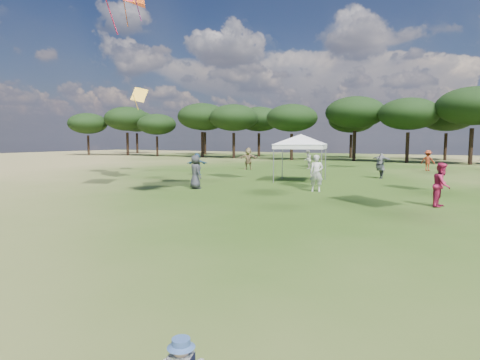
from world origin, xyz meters
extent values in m
cylinder|color=black|center=(-49.10, 43.01, 1.55)|extent=(0.35, 0.35, 3.09)
ellipsoid|color=black|center=(-49.10, 43.01, 4.95)|extent=(6.01, 6.01, 3.24)
cylinder|color=black|center=(-42.82, 45.10, 1.76)|extent=(0.40, 0.40, 3.51)
ellipsoid|color=black|center=(-42.82, 45.10, 5.62)|extent=(6.82, 6.82, 3.68)
cylinder|color=black|center=(-36.96, 45.10, 1.46)|extent=(0.33, 0.33, 2.92)
ellipsoid|color=black|center=(-36.96, 45.10, 4.67)|extent=(5.67, 5.67, 3.06)
cylinder|color=black|center=(-29.06, 45.29, 1.75)|extent=(0.40, 0.40, 3.49)
ellipsoid|color=black|center=(-29.06, 45.29, 5.59)|extent=(6.79, 6.79, 3.66)
cylinder|color=black|center=(-23.92, 45.02, 1.66)|extent=(0.38, 0.38, 3.32)
ellipsoid|color=black|center=(-23.92, 45.02, 5.31)|extent=(6.44, 6.44, 3.47)
cylinder|color=black|center=(-15.51, 44.30, 1.57)|extent=(0.36, 0.36, 3.14)
ellipsoid|color=black|center=(-15.51, 44.30, 5.03)|extent=(6.11, 6.11, 3.29)
cylinder|color=black|center=(-8.39, 45.81, 1.73)|extent=(0.40, 0.40, 3.46)
ellipsoid|color=black|center=(-8.39, 45.81, 5.54)|extent=(6.73, 6.73, 3.63)
cylinder|color=black|center=(-2.58, 44.63, 1.61)|extent=(0.37, 0.37, 3.21)
ellipsoid|color=black|center=(-2.58, 44.63, 5.14)|extent=(6.24, 6.24, 3.36)
cylinder|color=black|center=(3.26, 44.18, 1.78)|extent=(0.41, 0.41, 3.56)
ellipsoid|color=black|center=(3.26, 44.18, 5.69)|extent=(6.91, 6.91, 3.73)
cylinder|color=black|center=(-48.93, 53.79, 1.78)|extent=(0.41, 0.41, 3.56)
ellipsoid|color=black|center=(-48.93, 53.79, 5.70)|extent=(6.92, 6.92, 3.73)
cylinder|color=black|center=(-34.09, 53.56, 1.81)|extent=(0.41, 0.41, 3.62)
ellipsoid|color=black|center=(-34.09, 53.56, 5.80)|extent=(7.03, 7.03, 3.79)
cylinder|color=black|center=(-23.40, 51.57, 1.68)|extent=(0.39, 0.39, 3.37)
ellipsoid|color=black|center=(-23.40, 51.57, 5.39)|extent=(6.54, 6.54, 3.53)
cylinder|color=black|center=(-10.52, 53.31, 1.56)|extent=(0.36, 0.36, 3.11)
ellipsoid|color=black|center=(-10.52, 53.31, 4.98)|extent=(6.05, 6.05, 3.26)
cylinder|color=black|center=(0.83, 52.52, 1.60)|extent=(0.37, 0.37, 3.20)
ellipsoid|color=black|center=(0.83, 52.52, 5.12)|extent=(6.21, 6.21, 3.35)
cylinder|color=gray|center=(-7.01, 19.62, 1.05)|extent=(0.06, 0.06, 2.10)
cylinder|color=gray|center=(-4.39, 20.17, 1.05)|extent=(0.06, 0.06, 2.10)
cylinder|color=gray|center=(-7.56, 22.24, 1.05)|extent=(0.06, 0.06, 2.10)
cylinder|color=gray|center=(-4.94, 22.79, 1.05)|extent=(0.06, 0.06, 2.10)
cube|color=white|center=(-5.98, 21.20, 2.05)|extent=(3.36, 3.36, 0.25)
pyramid|color=white|center=(-5.98, 21.20, 2.78)|extent=(5.65, 5.65, 0.60)
cylinder|color=white|center=(-0.26, 1.75, 0.30)|extent=(0.14, 0.24, 0.15)
sphere|color=#E0B293|center=(-0.10, 1.72, 0.46)|extent=(0.16, 0.16, 0.16)
cone|color=#4A71AD|center=(-0.10, 1.72, 0.50)|extent=(0.27, 0.27, 0.03)
cylinder|color=#4A71AD|center=(-0.10, 1.72, 0.54)|extent=(0.18, 0.18, 0.07)
imported|color=#48484D|center=(-2.11, 25.26, 0.81)|extent=(1.67, 1.89, 1.62)
imported|color=maroon|center=(0.11, 33.62, 0.81)|extent=(1.15, 0.79, 1.63)
imported|color=#937950|center=(-13.04, 28.15, 0.90)|extent=(1.76, 1.02, 1.80)
imported|color=#AC1C47|center=(1.69, 15.10, 0.82)|extent=(0.76, 0.90, 1.64)
imported|color=#BCB8B1|center=(-8.92, 31.04, 0.79)|extent=(0.69, 0.84, 1.58)
imported|color=beige|center=(-3.70, 17.13, 0.87)|extent=(0.72, 0.57, 1.75)
imported|color=#323337|center=(-9.41, 15.34, 0.85)|extent=(0.99, 0.89, 1.70)
imported|color=navy|center=(-13.71, 21.73, 0.77)|extent=(1.43, 1.17, 1.53)
plane|color=yellow|center=(-18.55, 21.42, 5.73)|extent=(1.27, 1.39, 1.28)
camera|label=1|loc=(2.15, -1.23, 2.48)|focal=30.00mm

